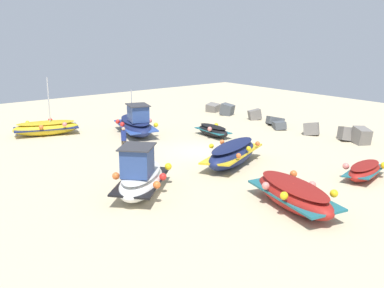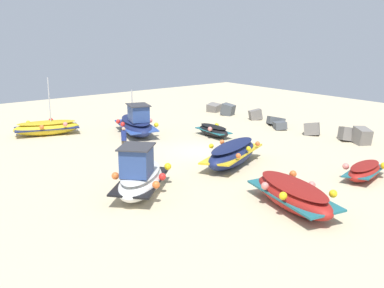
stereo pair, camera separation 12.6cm
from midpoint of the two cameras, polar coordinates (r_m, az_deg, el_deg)
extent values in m
plane|color=beige|center=(29.77, 0.75, -0.92)|extent=(53.95, 53.95, 0.00)
ellipsoid|color=navy|center=(34.79, -6.90, 2.11)|extent=(5.83, 3.60, 1.22)
cube|color=#2D4C9E|center=(34.78, -6.91, 2.21)|extent=(5.63, 3.55, 0.19)
ellipsoid|color=#151E45|center=(34.70, -6.93, 2.88)|extent=(5.12, 3.13, 0.26)
cube|color=#2D4784|center=(33.68, -6.57, 3.67)|extent=(1.92, 1.65, 1.11)
cube|color=#333338|center=(33.58, -6.60, 4.65)|extent=(2.22, 1.92, 0.06)
cylinder|color=#B7B7BC|center=(35.39, -7.34, 4.87)|extent=(0.08, 0.08, 1.98)
sphere|color=red|center=(36.45, -5.81, 3.19)|extent=(0.33, 0.33, 0.33)
sphere|color=red|center=(35.23, -8.97, 2.66)|extent=(0.33, 0.33, 0.33)
sphere|color=#EA7F75|center=(34.99, -5.16, 2.80)|extent=(0.33, 0.33, 0.33)
sphere|color=red|center=(33.74, -8.43, 2.34)|extent=(0.33, 0.33, 0.33)
sphere|color=yellow|center=(33.55, -4.45, 2.29)|extent=(0.33, 0.33, 0.33)
ellipsoid|color=maroon|center=(20.98, 11.85, -6.07)|extent=(5.39, 3.05, 1.21)
cube|color=#1E6670|center=(20.96, 11.86, -5.93)|extent=(5.19, 3.00, 0.19)
ellipsoid|color=maroon|center=(20.83, 11.92, -4.86)|extent=(4.73, 2.64, 0.26)
sphere|color=orange|center=(22.47, 11.88, -3.52)|extent=(0.34, 0.34, 0.34)
sphere|color=#EA7F75|center=(20.93, 8.63, -4.96)|extent=(0.34, 0.34, 0.34)
sphere|color=#EA7F75|center=(21.39, 14.03, -4.76)|extent=(0.34, 0.34, 0.34)
sphere|color=yellow|center=(19.79, 10.77, -6.09)|extent=(0.34, 0.34, 0.34)
sphere|color=yellow|center=(20.31, 16.43, -5.69)|extent=(0.34, 0.34, 0.34)
ellipsoid|color=gold|center=(35.79, -17.13, 1.80)|extent=(2.87, 4.85, 1.01)
cube|color=navy|center=(35.78, -17.13, 1.87)|extent=(2.85, 4.69, 0.12)
ellipsoid|color=gold|center=(35.71, -17.17, 2.44)|extent=(2.51, 4.26, 0.19)
cylinder|color=#B7B7BC|center=(35.46, -16.87, 5.10)|extent=(0.08, 0.08, 3.16)
sphere|color=#EA7F75|center=(34.93, -15.08, 2.29)|extent=(0.32, 0.32, 0.32)
sphere|color=red|center=(36.65, -16.67, 2.73)|extent=(0.32, 0.32, 0.32)
sphere|color=orange|center=(34.81, -17.69, 1.93)|extent=(0.32, 0.32, 0.32)
sphere|color=yellow|center=(36.56, -19.17, 2.40)|extent=(0.32, 0.32, 0.32)
ellipsoid|color=black|center=(33.85, 2.42, 1.56)|extent=(3.20, 1.40, 0.79)
cube|color=#1E6670|center=(33.84, 2.42, 1.63)|extent=(3.08, 1.42, 0.08)
ellipsoid|color=black|center=(33.78, 2.43, 2.10)|extent=(2.81, 1.22, 0.14)
sphere|color=yellow|center=(34.62, 2.81, 2.26)|extent=(0.31, 0.31, 0.31)
sphere|color=#EA7F75|center=(32.95, 2.02, 1.81)|extent=(0.31, 0.31, 0.31)
ellipsoid|color=white|center=(22.47, -6.21, -4.52)|extent=(4.54, 4.67, 1.15)
cube|color=black|center=(22.45, -6.21, -4.39)|extent=(4.44, 4.56, 0.14)
ellipsoid|color=beige|center=(22.33, -6.24, -3.40)|extent=(3.98, 4.09, 0.22)
cube|color=#2D4784|center=(21.51, -6.72, -2.06)|extent=(1.91, 1.92, 1.28)
cube|color=#333338|center=(21.34, -6.77, -0.33)|extent=(2.21, 2.23, 0.06)
sphere|color=yellow|center=(23.36, -3.01, -2.70)|extent=(0.35, 0.35, 0.35)
sphere|color=red|center=(23.22, -8.28, -2.98)|extent=(0.35, 0.35, 0.35)
sphere|color=red|center=(22.15, -3.67, -3.93)|extent=(0.35, 0.35, 0.35)
sphere|color=orange|center=(21.99, -9.25, -3.79)|extent=(0.35, 0.35, 0.35)
sphere|color=orange|center=(20.91, -4.40, -4.89)|extent=(0.35, 0.35, 0.35)
ellipsoid|color=navy|center=(26.82, 4.71, -1.26)|extent=(3.77, 5.51, 1.36)
cube|color=gold|center=(26.80, 4.71, -1.14)|extent=(3.67, 5.31, 0.23)
ellipsoid|color=#151E45|center=(26.68, 4.73, -0.18)|extent=(3.26, 4.82, 0.31)
sphere|color=orange|center=(27.71, 7.72, 0.05)|extent=(0.27, 0.27, 0.27)
sphere|color=orange|center=(27.72, 3.48, 0.25)|extent=(0.27, 0.27, 0.27)
sphere|color=yellow|center=(26.36, 6.65, -0.56)|extent=(0.27, 0.27, 0.27)
sphere|color=yellow|center=(26.40, 2.20, -0.25)|extent=(0.27, 0.27, 0.27)
sphere|color=orange|center=(25.05, 5.45, -1.41)|extent=(0.27, 0.27, 0.27)
ellipsoid|color=maroon|center=(25.99, 19.78, -3.10)|extent=(2.11, 3.39, 0.86)
cube|color=#1E6670|center=(25.98, 19.79, -3.02)|extent=(2.08, 3.27, 0.16)
ellipsoid|color=maroon|center=(25.90, 19.84, -2.42)|extent=(1.82, 2.97, 0.21)
sphere|color=#EA7F75|center=(25.63, 17.78, -2.53)|extent=(0.34, 0.34, 0.34)
sphere|color=yellow|center=(26.22, 21.84, -2.39)|extent=(0.34, 0.34, 0.34)
cylinder|color=brown|center=(29.34, -8.39, -0.41)|extent=(0.14, 0.14, 0.88)
cylinder|color=brown|center=(29.32, -8.08, -0.41)|extent=(0.14, 0.14, 0.88)
cylinder|color=navy|center=(29.15, -8.29, 1.00)|extent=(0.32, 0.32, 0.61)
sphere|color=tan|center=(29.07, -8.32, 1.80)|extent=(0.22, 0.22, 0.22)
cube|color=slate|center=(43.61, 2.44, 4.33)|extent=(1.34, 1.29, 0.95)
cube|color=#4C5156|center=(42.01, 4.15, 4.11)|extent=(1.42, 1.24, 1.16)
cube|color=slate|center=(40.19, 7.42, 3.48)|extent=(1.08, 1.27, 1.03)
cube|color=#4C5156|center=(38.46, 9.81, 2.74)|extent=(1.78, 1.83, 1.00)
cube|color=#4C5156|center=(36.92, 10.29, 2.21)|extent=(1.65, 1.50, 0.75)
cube|color=slate|center=(35.34, 13.98, 1.77)|extent=(1.42, 1.24, 1.09)
cube|color=slate|center=(34.30, 17.71, 1.20)|extent=(1.36, 1.39, 1.20)
cube|color=slate|center=(33.56, 19.50, 0.91)|extent=(1.59, 1.33, 1.25)
camera|label=1|loc=(0.06, -90.13, -0.03)|focal=44.62mm
camera|label=2|loc=(0.06, 89.87, 0.03)|focal=44.62mm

